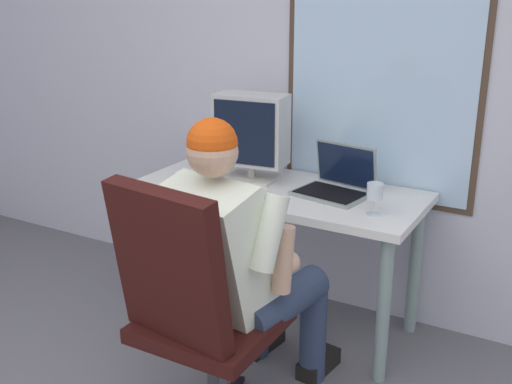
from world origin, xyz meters
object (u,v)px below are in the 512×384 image
object	(u,v)px
person_seated	(238,261)
crt_monitor	(251,131)
office_chair	(191,302)
laptop	(337,181)
desk	(280,207)
desk_speaker	(204,151)
wine_glass	(375,193)

from	to	relation	value
person_seated	crt_monitor	xyz separation A→B (m)	(-0.36, 0.74, 0.34)
office_chair	laptop	size ratio (longest dim) A/B	2.87
desk	crt_monitor	xyz separation A→B (m)	(-0.19, 0.04, 0.36)
crt_monitor	desk	bearing A→B (deg)	-12.82
crt_monitor	desk_speaker	world-z (taller)	crt_monitor
office_chair	person_seated	xyz separation A→B (m)	(0.03, 0.28, 0.06)
desk	desk_speaker	distance (m)	0.57
crt_monitor	laptop	distance (m)	0.51
office_chair	laptop	distance (m)	1.07
crt_monitor	laptop	size ratio (longest dim) A/B	1.18
laptop	person_seated	bearing A→B (deg)	-98.17
person_seated	desk_speaker	distance (m)	1.07
person_seated	office_chair	bearing A→B (deg)	-96.90
desk	person_seated	size ratio (longest dim) A/B	1.13
office_chair	wine_glass	world-z (taller)	office_chair
wine_glass	person_seated	bearing A→B (deg)	-123.22
person_seated	laptop	bearing A→B (deg)	81.83
desk	wine_glass	bearing A→B (deg)	-14.07
laptop	office_chair	bearing A→B (deg)	-97.83
office_chair	wine_glass	xyz separation A→B (m)	(0.40, 0.84, 0.24)
desk	person_seated	bearing A→B (deg)	-76.15
office_chair	crt_monitor	world-z (taller)	crt_monitor
desk	wine_glass	size ratio (longest dim) A/B	9.81
desk_speaker	laptop	bearing A→B (deg)	-2.64
desk	laptop	distance (m)	0.33
desk	wine_glass	world-z (taller)	wine_glass
office_chair	wine_glass	bearing A→B (deg)	64.56
desk_speaker	desk	bearing A→B (deg)	-11.22
desk	crt_monitor	bearing A→B (deg)	167.18
desk	desk_speaker	world-z (taller)	desk_speaker
crt_monitor	wine_glass	world-z (taller)	crt_monitor
office_chair	desk_speaker	size ratio (longest dim) A/B	5.48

